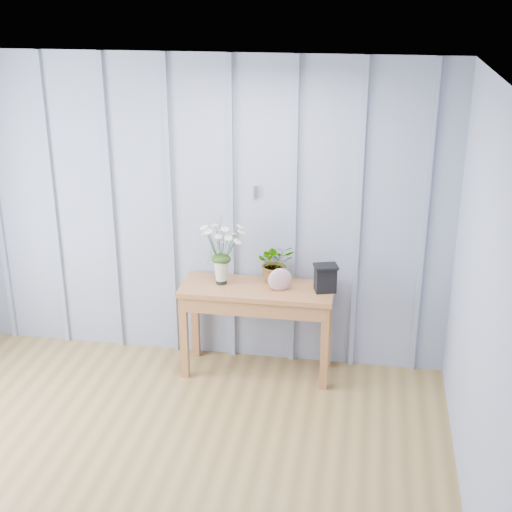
% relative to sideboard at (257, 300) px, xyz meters
% --- Properties ---
extents(room_shell, '(4.00, 4.50, 2.50)m').
position_rel_sideboard_xyz_m(room_shell, '(-0.50, -1.08, 1.35)').
color(room_shell, '#8C94B0').
rests_on(room_shell, ground).
extents(sideboard, '(1.20, 0.45, 0.75)m').
position_rel_sideboard_xyz_m(sideboard, '(0.00, 0.00, 0.00)').
color(sideboard, '#985D34').
rests_on(sideboard, ground).
extents(daisy_vase, '(0.38, 0.29, 0.54)m').
position_rel_sideboard_xyz_m(daisy_vase, '(-0.29, 0.02, 0.45)').
color(daisy_vase, black).
rests_on(daisy_vase, sideboard).
extents(spider_plant, '(0.36, 0.33, 0.32)m').
position_rel_sideboard_xyz_m(spider_plant, '(0.13, 0.13, 0.28)').
color(spider_plant, '#1F3713').
rests_on(spider_plant, sideboard).
extents(felt_disc_vessel, '(0.19, 0.11, 0.19)m').
position_rel_sideboard_xyz_m(felt_disc_vessel, '(0.18, -0.04, 0.21)').
color(felt_disc_vessel, '#944A6B').
rests_on(felt_disc_vessel, sideboard).
extents(carved_box, '(0.21, 0.18, 0.22)m').
position_rel_sideboard_xyz_m(carved_box, '(0.53, 0.01, 0.23)').
color(carved_box, black).
rests_on(carved_box, sideboard).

